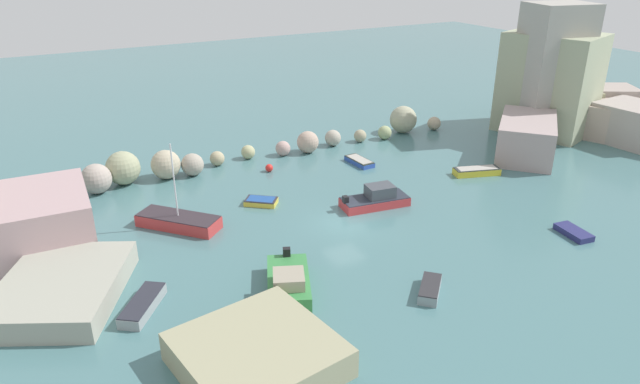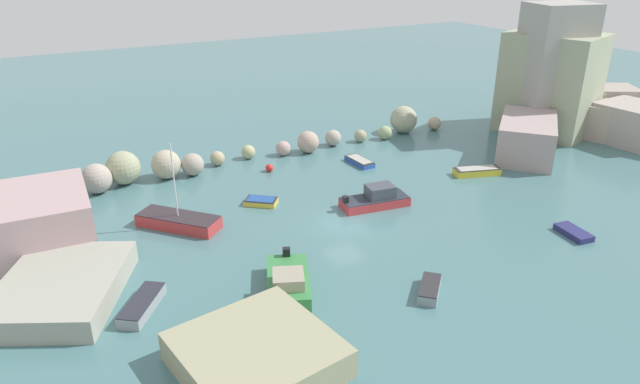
{
  "view_description": "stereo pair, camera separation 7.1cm",
  "coord_description": "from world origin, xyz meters",
  "px_view_note": "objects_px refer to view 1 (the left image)",
  "views": [
    {
      "loc": [
        -18.64,
        -29.94,
        17.83
      ],
      "look_at": [
        0.0,
        3.55,
        1.0
      ],
      "focal_mm": 32.08,
      "sensor_mm": 36.0,
      "label": 1
    },
    {
      "loc": [
        -18.58,
        -29.97,
        17.83
      ],
      "look_at": [
        0.0,
        3.55,
        1.0
      ],
      "focal_mm": 32.08,
      "sensor_mm": 36.0,
      "label": 2
    }
  ],
  "objects_px": {
    "moored_boat_1": "(261,201)",
    "moored_boat_2": "(288,282)",
    "moored_boat_0": "(477,171)",
    "moored_boat_3": "(359,161)",
    "moored_boat_7": "(143,305)",
    "channel_buoy": "(269,168)",
    "moored_boat_4": "(376,199)",
    "moored_boat_8": "(430,289)",
    "stone_dock": "(257,355)",
    "moored_boat_6": "(179,221)",
    "moored_boat_5": "(574,232)"
  },
  "relations": [
    {
      "from": "moored_boat_2",
      "to": "moored_boat_4",
      "type": "relative_size",
      "value": 1.02
    },
    {
      "from": "moored_boat_0",
      "to": "moored_boat_8",
      "type": "height_order",
      "value": "moored_boat_8"
    },
    {
      "from": "moored_boat_0",
      "to": "moored_boat_2",
      "type": "xyz_separation_m",
      "value": [
        -21.39,
        -7.99,
        0.28
      ]
    },
    {
      "from": "moored_boat_2",
      "to": "moored_boat_7",
      "type": "xyz_separation_m",
      "value": [
        -7.48,
        2.15,
        -0.27
      ]
    },
    {
      "from": "stone_dock",
      "to": "moored_boat_0",
      "type": "relative_size",
      "value": 1.62
    },
    {
      "from": "moored_boat_0",
      "to": "moored_boat_4",
      "type": "bearing_deg",
      "value": 24.06
    },
    {
      "from": "moored_boat_1",
      "to": "moored_boat_4",
      "type": "relative_size",
      "value": 0.51
    },
    {
      "from": "stone_dock",
      "to": "moored_boat_1",
      "type": "xyz_separation_m",
      "value": [
        7.29,
        16.24,
        -0.5
      ]
    },
    {
      "from": "moored_boat_7",
      "to": "moored_boat_8",
      "type": "height_order",
      "value": "moored_boat_7"
    },
    {
      "from": "moored_boat_6",
      "to": "moored_boat_8",
      "type": "relative_size",
      "value": 2.32
    },
    {
      "from": "moored_boat_2",
      "to": "stone_dock",
      "type": "bearing_deg",
      "value": -15.11
    },
    {
      "from": "channel_buoy",
      "to": "moored_boat_4",
      "type": "height_order",
      "value": "moored_boat_4"
    },
    {
      "from": "moored_boat_2",
      "to": "moored_boat_5",
      "type": "height_order",
      "value": "moored_boat_2"
    },
    {
      "from": "stone_dock",
      "to": "moored_boat_8",
      "type": "distance_m",
      "value": 10.74
    },
    {
      "from": "moored_boat_1",
      "to": "moored_boat_3",
      "type": "relative_size",
      "value": 0.87
    },
    {
      "from": "moored_boat_6",
      "to": "moored_boat_7",
      "type": "xyz_separation_m",
      "value": [
        -4.42,
        -8.51,
        -0.13
      ]
    },
    {
      "from": "stone_dock",
      "to": "channel_buoy",
      "type": "bearing_deg",
      "value": 64.34
    },
    {
      "from": "channel_buoy",
      "to": "moored_boat_4",
      "type": "relative_size",
      "value": 0.13
    },
    {
      "from": "moored_boat_3",
      "to": "moored_boat_7",
      "type": "xyz_separation_m",
      "value": [
        -21.7,
        -12.73,
        0.08
      ]
    },
    {
      "from": "moored_boat_1",
      "to": "moored_boat_2",
      "type": "relative_size",
      "value": 0.5
    },
    {
      "from": "stone_dock",
      "to": "moored_boat_4",
      "type": "bearing_deg",
      "value": 39.23
    },
    {
      "from": "moored_boat_4",
      "to": "moored_boat_7",
      "type": "height_order",
      "value": "moored_boat_4"
    },
    {
      "from": "stone_dock",
      "to": "moored_boat_6",
      "type": "height_order",
      "value": "moored_boat_6"
    },
    {
      "from": "stone_dock",
      "to": "moored_boat_5",
      "type": "distance_m",
      "value": 23.46
    },
    {
      "from": "moored_boat_3",
      "to": "moored_boat_7",
      "type": "relative_size",
      "value": 0.85
    },
    {
      "from": "channel_buoy",
      "to": "moored_boat_3",
      "type": "relative_size",
      "value": 0.22
    },
    {
      "from": "channel_buoy",
      "to": "moored_boat_0",
      "type": "relative_size",
      "value": 0.16
    },
    {
      "from": "moored_boat_6",
      "to": "moored_boat_7",
      "type": "bearing_deg",
      "value": 111.34
    },
    {
      "from": "moored_boat_3",
      "to": "moored_boat_6",
      "type": "relative_size",
      "value": 0.51
    },
    {
      "from": "stone_dock",
      "to": "moored_boat_8",
      "type": "bearing_deg",
      "value": 4.95
    },
    {
      "from": "moored_boat_6",
      "to": "moored_boat_7",
      "type": "relative_size",
      "value": 1.66
    },
    {
      "from": "stone_dock",
      "to": "moored_boat_6",
      "type": "xyz_separation_m",
      "value": [
        0.92,
        15.57,
        -0.28
      ]
    },
    {
      "from": "moored_boat_1",
      "to": "moored_boat_8",
      "type": "relative_size",
      "value": 1.02
    },
    {
      "from": "moored_boat_4",
      "to": "moored_boat_1",
      "type": "bearing_deg",
      "value": 157.52
    },
    {
      "from": "moored_boat_2",
      "to": "moored_boat_6",
      "type": "distance_m",
      "value": 11.09
    },
    {
      "from": "channel_buoy",
      "to": "moored_boat_5",
      "type": "relative_size",
      "value": 0.25
    },
    {
      "from": "moored_boat_8",
      "to": "moored_boat_3",
      "type": "bearing_deg",
      "value": -155.91
    },
    {
      "from": "moored_boat_7",
      "to": "stone_dock",
      "type": "bearing_deg",
      "value": -116.63
    },
    {
      "from": "moored_boat_2",
      "to": "moored_boat_8",
      "type": "xyz_separation_m",
      "value": [
        6.71,
        -3.98,
        -0.29
      ]
    },
    {
      "from": "moored_boat_0",
      "to": "moored_boat_7",
      "type": "relative_size",
      "value": 1.12
    },
    {
      "from": "moored_boat_8",
      "to": "moored_boat_7",
      "type": "bearing_deg",
      "value": -67.55
    },
    {
      "from": "moored_boat_0",
      "to": "moored_boat_5",
      "type": "bearing_deg",
      "value": 98.7
    },
    {
      "from": "moored_boat_3",
      "to": "moored_boat_8",
      "type": "bearing_deg",
      "value": 155.66
    },
    {
      "from": "moored_boat_2",
      "to": "moored_boat_5",
      "type": "distance_m",
      "value": 19.68
    },
    {
      "from": "moored_boat_3",
      "to": "moored_boat_7",
      "type": "distance_m",
      "value": 25.16
    },
    {
      "from": "moored_boat_5",
      "to": "moored_boat_6",
      "type": "bearing_deg",
      "value": 66.53
    },
    {
      "from": "channel_buoy",
      "to": "moored_boat_5",
      "type": "bearing_deg",
      "value": -57.57
    },
    {
      "from": "moored_boat_3",
      "to": "moored_boat_8",
      "type": "relative_size",
      "value": 1.18
    },
    {
      "from": "moored_boat_0",
      "to": "moored_boat_1",
      "type": "bearing_deg",
      "value": 8.19
    },
    {
      "from": "moored_boat_7",
      "to": "moored_boat_2",
      "type": "bearing_deg",
      "value": -69.06
    }
  ]
}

